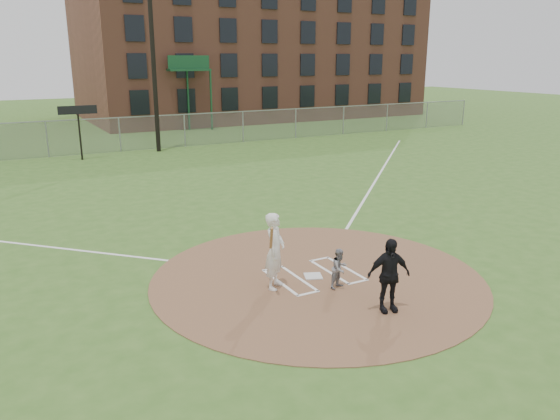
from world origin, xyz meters
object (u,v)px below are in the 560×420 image
catcher (340,268)px  umpire (389,275)px  home_plate (313,276)px  batter_at_plate (275,251)px

catcher → umpire: umpire is taller
home_plate → umpire: size_ratio=0.26×
home_plate → catcher: catcher is taller
home_plate → batter_at_plate: 1.50m
home_plate → umpire: 2.58m
batter_at_plate → catcher: bearing=-28.3°
catcher → umpire: bearing=-99.7°
catcher → batter_at_plate: 1.62m
home_plate → catcher: 1.01m
catcher → batter_at_plate: (-1.37, 0.74, 0.45)m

